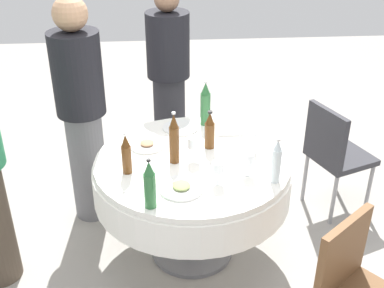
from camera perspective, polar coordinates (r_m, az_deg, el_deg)
ground_plane at (r=3.47m, az=0.00°, el=-12.38°), size 10.00×10.00×0.00m
dining_table at (r=3.12m, az=0.00°, el=-4.23°), size 1.25×1.25×0.74m
bottle_brown_north at (r=2.87m, az=-7.71°, el=-1.23°), size 0.06×0.06×0.27m
bottle_clear_front at (r=2.80m, az=9.86°, el=-2.06°), size 0.06×0.06×0.28m
bottle_brown_near at (r=2.94m, az=-2.12°, el=0.56°), size 0.06×0.06×0.34m
bottle_green_west at (r=2.56m, az=-4.98°, el=-4.83°), size 0.07×0.07×0.29m
bottle_green_far at (r=3.41m, az=1.59°, el=4.67°), size 0.07×0.07×0.33m
bottle_brown_south at (r=3.12m, az=2.09°, el=1.55°), size 0.07×0.07×0.26m
wine_glass_west at (r=3.12m, az=6.99°, el=0.82°), size 0.06×0.06×0.13m
wine_glass_far at (r=2.98m, az=0.19°, el=0.06°), size 0.07×0.07×0.15m
wine_glass_south at (r=2.86m, az=6.61°, el=-1.80°), size 0.07×0.07×0.14m
wine_glass_inner at (r=2.77m, az=3.07°, el=-2.79°), size 0.07×0.07×0.14m
plate_left at (r=3.19m, az=-5.30°, el=-0.10°), size 0.22×0.22×0.04m
plate_mid at (r=2.75m, az=-1.26°, el=-5.13°), size 0.25×0.25×0.04m
plate_outer at (r=3.40m, az=-1.38°, el=1.90°), size 0.24×0.24×0.02m
knife_front at (r=3.05m, az=5.14°, el=-1.73°), size 0.16×0.11×0.00m
folded_napkin at (r=3.39m, az=4.43°, el=1.80°), size 0.19×0.19×0.02m
person_north at (r=3.46m, az=-12.83°, el=3.86°), size 0.34×0.34×1.65m
person_near at (r=3.95m, az=-2.75°, el=7.18°), size 0.34×0.34×1.59m
chair_south at (r=2.62m, az=18.72°, el=-15.65°), size 0.56×0.56×0.87m
chair_inner at (r=3.73m, az=16.32°, el=-0.77°), size 0.52×0.52×0.87m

